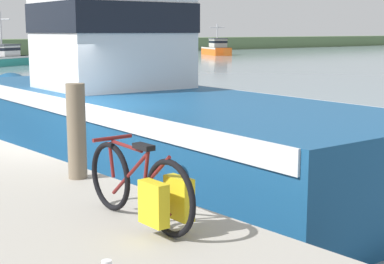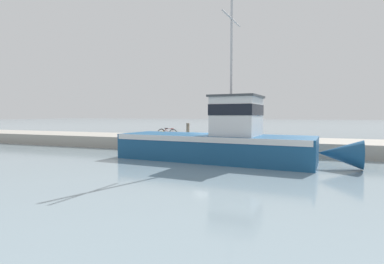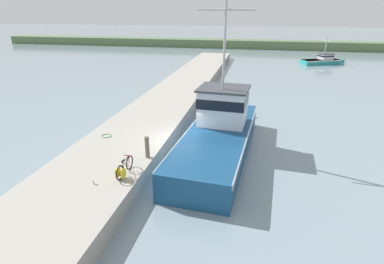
{
  "view_description": "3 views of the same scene",
  "coord_description": "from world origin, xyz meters",
  "px_view_note": "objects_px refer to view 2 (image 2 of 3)",
  "views": [
    {
      "loc": [
        -4.65,
        -8.8,
        2.74
      ],
      "look_at": [
        0.46,
        -2.87,
        1.4
      ],
      "focal_mm": 55.0,
      "sensor_mm": 36.0,
      "label": 1
    },
    {
      "loc": [
        19.45,
        5.78,
        2.74
      ],
      "look_at": [
        0.77,
        -1.42,
        1.58
      ],
      "focal_mm": 28.0,
      "sensor_mm": 36.0,
      "label": 2
    },
    {
      "loc": [
        4.24,
        -15.92,
        8.2
      ],
      "look_at": [
        0.68,
        0.64,
        1.29
      ],
      "focal_mm": 28.0,
      "sensor_mm": 36.0,
      "label": 3
    }
  ],
  "objects_px": {
    "fishing_boat_main": "(223,140)",
    "water_bottle_on_curb": "(161,135)",
    "bicycle_touring": "(166,133)",
    "mooring_post": "(188,131)"
  },
  "relations": [
    {
      "from": "bicycle_touring",
      "to": "water_bottle_on_curb",
      "type": "height_order",
      "value": "bicycle_touring"
    },
    {
      "from": "fishing_boat_main",
      "to": "bicycle_touring",
      "type": "distance_m",
      "value": 6.82
    },
    {
      "from": "bicycle_touring",
      "to": "water_bottle_on_curb",
      "type": "distance_m",
      "value": 1.46
    },
    {
      "from": "fishing_boat_main",
      "to": "bicycle_touring",
      "type": "xyz_separation_m",
      "value": [
        -3.83,
        -5.64,
        0.03
      ]
    },
    {
      "from": "bicycle_touring",
      "to": "mooring_post",
      "type": "relative_size",
      "value": 1.46
    },
    {
      "from": "mooring_post",
      "to": "fishing_boat_main",
      "type": "bearing_deg",
      "value": 46.66
    },
    {
      "from": "mooring_post",
      "to": "water_bottle_on_curb",
      "type": "bearing_deg",
      "value": -116.5
    },
    {
      "from": "bicycle_touring",
      "to": "fishing_boat_main",
      "type": "bearing_deg",
      "value": 57.88
    },
    {
      "from": "fishing_boat_main",
      "to": "bicycle_touring",
      "type": "height_order",
      "value": "fishing_boat_main"
    },
    {
      "from": "fishing_boat_main",
      "to": "water_bottle_on_curb",
      "type": "height_order",
      "value": "fishing_boat_main"
    }
  ]
}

